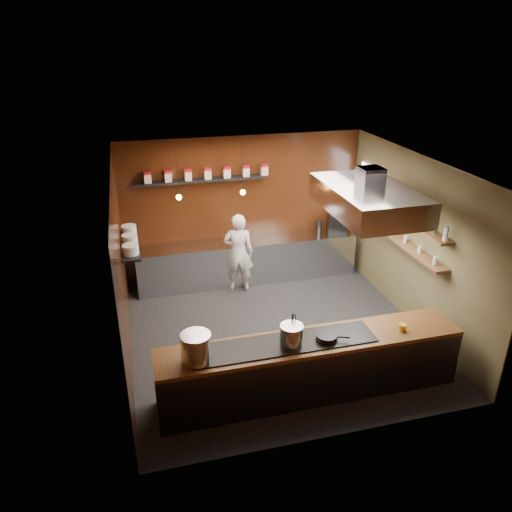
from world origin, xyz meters
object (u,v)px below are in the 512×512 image
object	(u,v)px
stockpot_small	(292,335)
chef	(238,253)
extractor_hood	(368,199)
espresso_machine	(337,223)
stockpot_large	(196,347)

from	to	relation	value
stockpot_small	chef	xyz separation A→B (m)	(0.04, 3.46, -0.27)
extractor_hood	stockpot_small	world-z (taller)	extractor_hood
extractor_hood	espresso_machine	bearing A→B (deg)	75.13
stockpot_large	extractor_hood	bearing A→B (deg)	23.60
extractor_hood	stockpot_large	size ratio (longest dim) A/B	4.99
stockpot_large	chef	size ratio (longest dim) A/B	0.24
stockpot_large	espresso_machine	world-z (taller)	stockpot_large
extractor_hood	espresso_machine	xyz separation A→B (m)	(0.69, 2.60, -1.41)
extractor_hood	espresso_machine	world-z (taller)	extractor_hood
extractor_hood	stockpot_large	distance (m)	3.48
extractor_hood	espresso_machine	size ratio (longest dim) A/B	5.13
espresso_machine	extractor_hood	bearing A→B (deg)	-87.00
stockpot_large	stockpot_small	bearing A→B (deg)	0.98
stockpot_large	espresso_machine	size ratio (longest dim) A/B	1.03
stockpot_large	chef	distance (m)	3.75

